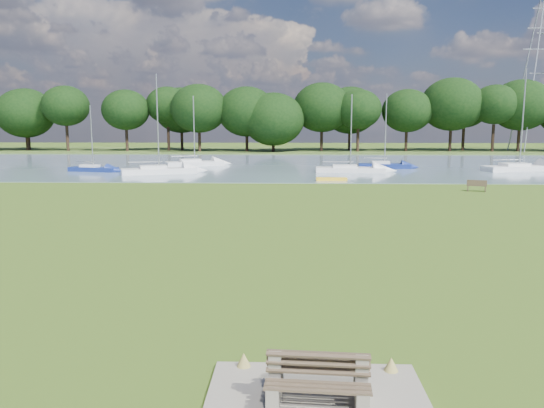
{
  "coord_description": "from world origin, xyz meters",
  "views": [
    {
      "loc": [
        -0.54,
        -23.2,
        5.26
      ],
      "look_at": [
        -1.26,
        -2.0,
        1.95
      ],
      "focal_mm": 35.0,
      "sensor_mm": 36.0,
      "label": 1
    }
  ],
  "objects_px": {
    "pylon": "(543,46)",
    "sailboat_1": "(194,162)",
    "sailboat_6": "(519,166)",
    "sailboat_2": "(384,164)",
    "riverbank_bench": "(477,186)",
    "sailboat_7": "(93,167)",
    "sailboat_4": "(349,168)",
    "sailboat_5": "(158,169)",
    "bench_pair": "(318,381)",
    "kayak": "(332,179)"
  },
  "relations": [
    {
      "from": "kayak",
      "to": "sailboat_7",
      "type": "height_order",
      "value": "sailboat_7"
    },
    {
      "from": "sailboat_2",
      "to": "sailboat_4",
      "type": "xyz_separation_m",
      "value": [
        -4.36,
        -4.57,
        -0.06
      ]
    },
    {
      "from": "bench_pair",
      "to": "kayak",
      "type": "height_order",
      "value": "bench_pair"
    },
    {
      "from": "riverbank_bench",
      "to": "sailboat_6",
      "type": "height_order",
      "value": "sailboat_6"
    },
    {
      "from": "sailboat_4",
      "to": "riverbank_bench",
      "type": "bearing_deg",
      "value": -58.72
    },
    {
      "from": "sailboat_6",
      "to": "pylon",
      "type": "bearing_deg",
      "value": 48.15
    },
    {
      "from": "bench_pair",
      "to": "sailboat_4",
      "type": "relative_size",
      "value": 0.25
    },
    {
      "from": "riverbank_bench",
      "to": "sailboat_4",
      "type": "relative_size",
      "value": 0.19
    },
    {
      "from": "sailboat_6",
      "to": "kayak",
      "type": "bearing_deg",
      "value": -169.29
    },
    {
      "from": "bench_pair",
      "to": "pylon",
      "type": "bearing_deg",
      "value": 67.46
    },
    {
      "from": "kayak",
      "to": "pylon",
      "type": "height_order",
      "value": "pylon"
    },
    {
      "from": "sailboat_6",
      "to": "sailboat_7",
      "type": "relative_size",
      "value": 1.55
    },
    {
      "from": "pylon",
      "to": "sailboat_1",
      "type": "distance_m",
      "value": 64.26
    },
    {
      "from": "sailboat_2",
      "to": "sailboat_4",
      "type": "bearing_deg",
      "value": -130.19
    },
    {
      "from": "sailboat_4",
      "to": "kayak",
      "type": "bearing_deg",
      "value": -103.7
    },
    {
      "from": "sailboat_2",
      "to": "sailboat_6",
      "type": "distance_m",
      "value": 14.09
    },
    {
      "from": "sailboat_1",
      "to": "sailboat_7",
      "type": "xyz_separation_m",
      "value": [
        -9.45,
        -7.32,
        -0.07
      ]
    },
    {
      "from": "kayak",
      "to": "sailboat_5",
      "type": "bearing_deg",
      "value": 160.77
    },
    {
      "from": "kayak",
      "to": "sailboat_2",
      "type": "bearing_deg",
      "value": 61.04
    },
    {
      "from": "riverbank_bench",
      "to": "sailboat_1",
      "type": "distance_m",
      "value": 33.73
    },
    {
      "from": "bench_pair",
      "to": "riverbank_bench",
      "type": "height_order",
      "value": "bench_pair"
    },
    {
      "from": "bench_pair",
      "to": "sailboat_5",
      "type": "xyz_separation_m",
      "value": [
        -13.83,
        43.68,
        0.05
      ]
    },
    {
      "from": "sailboat_6",
      "to": "sailboat_7",
      "type": "bearing_deg",
      "value": 167.42
    },
    {
      "from": "sailboat_1",
      "to": "sailboat_6",
      "type": "bearing_deg",
      "value": -31.61
    },
    {
      "from": "riverbank_bench",
      "to": "kayak",
      "type": "height_order",
      "value": "riverbank_bench"
    },
    {
      "from": "sailboat_2",
      "to": "sailboat_7",
      "type": "distance_m",
      "value": 31.77
    },
    {
      "from": "bench_pair",
      "to": "kayak",
      "type": "xyz_separation_m",
      "value": [
        3.18,
        38.0,
        -0.33
      ]
    },
    {
      "from": "kayak",
      "to": "sailboat_4",
      "type": "bearing_deg",
      "value": 72.37
    },
    {
      "from": "sailboat_1",
      "to": "sailboat_4",
      "type": "xyz_separation_m",
      "value": [
        17.59,
        -7.04,
        -0.06
      ]
    },
    {
      "from": "pylon",
      "to": "sailboat_6",
      "type": "relative_size",
      "value": 2.64
    },
    {
      "from": "bench_pair",
      "to": "sailboat_4",
      "type": "distance_m",
      "value": 46.55
    },
    {
      "from": "pylon",
      "to": "sailboat_1",
      "type": "bearing_deg",
      "value": -150.21
    },
    {
      "from": "kayak",
      "to": "sailboat_1",
      "type": "distance_m",
      "value": 21.47
    },
    {
      "from": "bench_pair",
      "to": "sailboat_2",
      "type": "distance_m",
      "value": 51.75
    },
    {
      "from": "pylon",
      "to": "sailboat_4",
      "type": "height_order",
      "value": "pylon"
    },
    {
      "from": "kayak",
      "to": "sailboat_5",
      "type": "xyz_separation_m",
      "value": [
        -17.01,
        5.68,
        0.38
      ]
    },
    {
      "from": "riverbank_bench",
      "to": "sailboat_7",
      "type": "bearing_deg",
      "value": 175.24
    },
    {
      "from": "bench_pair",
      "to": "sailboat_4",
      "type": "height_order",
      "value": "sailboat_4"
    },
    {
      "from": "bench_pair",
      "to": "riverbank_bench",
      "type": "distance_m",
      "value": 34.11
    },
    {
      "from": "sailboat_1",
      "to": "sailboat_2",
      "type": "xyz_separation_m",
      "value": [
        21.95,
        -2.48,
        0.0
      ]
    },
    {
      "from": "kayak",
      "to": "sailboat_7",
      "type": "bearing_deg",
      "value": 161.33
    },
    {
      "from": "sailboat_2",
      "to": "kayak",
      "type": "bearing_deg",
      "value": -114.71
    },
    {
      "from": "pylon",
      "to": "sailboat_1",
      "type": "xyz_separation_m",
      "value": [
        -53.71,
        -30.75,
        -17.31
      ]
    },
    {
      "from": "riverbank_bench",
      "to": "sailboat_7",
      "type": "distance_m",
      "value": 37.97
    },
    {
      "from": "sailboat_4",
      "to": "sailboat_5",
      "type": "xyz_separation_m",
      "value": [
        -19.5,
        -2.53,
        0.08
      ]
    },
    {
      "from": "riverbank_bench",
      "to": "pylon",
      "type": "height_order",
      "value": "pylon"
    },
    {
      "from": "bench_pair",
      "to": "sailboat_5",
      "type": "bearing_deg",
      "value": 111.47
    },
    {
      "from": "sailboat_1",
      "to": "sailboat_2",
      "type": "relative_size",
      "value": 0.99
    },
    {
      "from": "sailboat_1",
      "to": "sailboat_5",
      "type": "height_order",
      "value": "sailboat_5"
    },
    {
      "from": "pylon",
      "to": "sailboat_5",
      "type": "height_order",
      "value": "pylon"
    }
  ]
}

